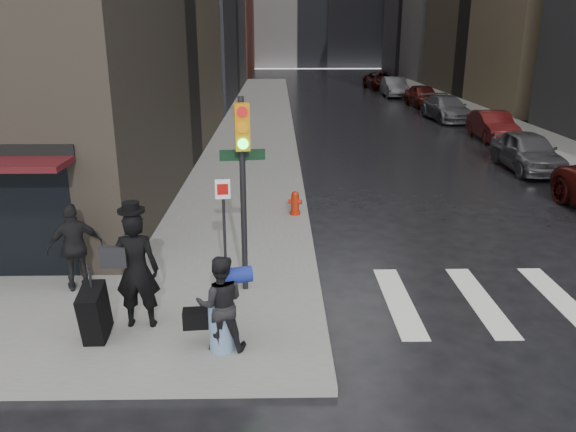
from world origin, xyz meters
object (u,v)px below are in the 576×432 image
(man_greycoat, at_px, (75,247))
(parked_car_2, at_px, (493,126))
(parked_car_5, at_px, (394,87))
(fire_hydrant, at_px, (295,204))
(parked_car_3, at_px, (447,108))
(parked_car_6, at_px, (382,81))
(man_jeans, at_px, (220,303))
(traffic_light, at_px, (241,170))
(man_overcoat, at_px, (128,277))
(parked_car_1, at_px, (528,151))
(parked_car_4, at_px, (423,96))

(man_greycoat, bearing_deg, parked_car_2, -155.86)
(parked_car_5, bearing_deg, fire_hydrant, -105.07)
(parked_car_3, height_order, parked_car_6, parked_car_6)
(fire_hydrant, bearing_deg, parked_car_5, 73.86)
(man_jeans, xyz_separation_m, parked_car_6, (10.28, 43.53, -0.21))
(man_greycoat, distance_m, traffic_light, 3.62)
(man_greycoat, bearing_deg, man_jeans, 118.04)
(man_overcoat, xyz_separation_m, traffic_light, (1.84, 1.43, 1.47))
(man_overcoat, height_order, parked_car_3, man_overcoat)
(parked_car_2, height_order, parked_car_3, parked_car_3)
(fire_hydrant, relative_size, parked_car_3, 0.14)
(fire_hydrant, bearing_deg, parked_car_1, 32.65)
(parked_car_2, xyz_separation_m, parked_car_6, (-0.97, 24.72, 0.07))
(traffic_light, relative_size, parked_car_4, 0.86)
(parked_car_2, distance_m, parked_car_5, 18.57)
(man_overcoat, height_order, traffic_light, traffic_light)
(man_jeans, bearing_deg, man_overcoat, -28.35)
(traffic_light, distance_m, parked_car_2, 20.08)
(parked_car_4, xyz_separation_m, parked_car_5, (-0.75, 6.18, 0.02))
(parked_car_6, bearing_deg, parked_car_5, -95.39)
(man_overcoat, bearing_deg, man_jeans, 155.68)
(parked_car_1, distance_m, parked_car_2, 6.25)
(parked_car_1, xyz_separation_m, parked_car_2, (0.96, 6.18, -0.05))
(parked_car_4, bearing_deg, man_jeans, -111.87)
(parked_car_1, bearing_deg, parked_car_6, 91.54)
(man_jeans, distance_m, parked_car_1, 16.29)
(traffic_light, xyz_separation_m, parked_car_1, (10.05, 10.50, -1.86))
(man_jeans, bearing_deg, parked_car_2, -126.06)
(man_jeans, height_order, parked_car_4, man_jeans)
(parked_car_1, distance_m, parked_car_4, 18.55)
(man_overcoat, distance_m, parked_car_6, 44.46)
(man_jeans, bearing_deg, parked_car_5, -110.44)
(fire_hydrant, bearing_deg, parked_car_4, 68.50)
(traffic_light, height_order, parked_car_3, traffic_light)
(parked_car_2, distance_m, parked_car_6, 24.74)
(man_jeans, bearing_deg, man_greycoat, -42.08)
(parked_car_1, height_order, parked_car_6, parked_car_6)
(man_jeans, relative_size, parked_car_1, 0.38)
(parked_car_3, bearing_deg, parked_car_6, 86.69)
(traffic_light, relative_size, parked_car_6, 0.71)
(man_jeans, relative_size, man_greycoat, 0.91)
(fire_hydrant, distance_m, parked_car_5, 31.68)
(man_overcoat, height_order, man_jeans, man_overcoat)
(parked_car_4, height_order, parked_car_5, parked_car_5)
(man_greycoat, bearing_deg, parked_car_6, -132.92)
(man_greycoat, xyz_separation_m, fire_hydrant, (4.42, 4.64, -0.58))
(traffic_light, distance_m, parked_car_4, 31.01)
(parked_car_1, bearing_deg, man_overcoat, -133.38)
(man_greycoat, relative_size, parked_car_5, 0.38)
(man_jeans, height_order, parked_car_2, man_jeans)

